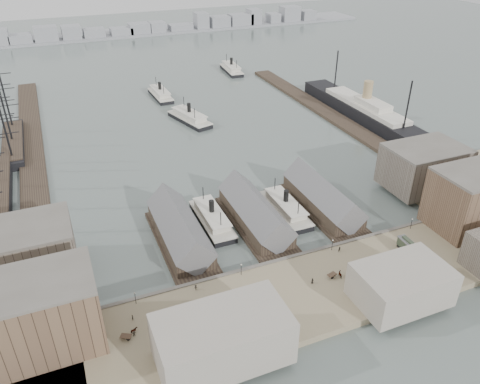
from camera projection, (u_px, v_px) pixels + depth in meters
name	position (u px, v px, depth m)	size (l,w,h in m)	color
ground	(277.00, 254.00, 144.50)	(900.00, 900.00, 0.00)	#515D59
quay	(310.00, 293.00, 128.05)	(180.00, 30.00, 2.00)	#837558
seawall	(285.00, 261.00, 139.77)	(180.00, 1.20, 2.30)	#59544C
west_wharf	(32.00, 157.00, 201.29)	(10.00, 220.00, 1.60)	#2D231C
east_wharf	(335.00, 118.00, 241.68)	(10.00, 180.00, 1.60)	#2D231C
ferry_shed_west	(180.00, 231.00, 147.00)	(14.00, 42.00, 12.60)	#2D231C
ferry_shed_center	(255.00, 214.00, 155.61)	(14.00, 42.00, 12.60)	#2D231C
ferry_shed_east	(323.00, 198.00, 164.23)	(14.00, 42.00, 12.60)	#2D231C
warehouse_west_front	(27.00, 319.00, 106.19)	(32.00, 18.00, 18.00)	brown
warehouse_west_back	(26.00, 251.00, 131.12)	(26.00, 20.00, 14.00)	#60564C
warehouse_east_front	(478.00, 198.00, 150.99)	(30.00, 18.00, 19.00)	brown
warehouse_east_back	(424.00, 167.00, 174.19)	(28.00, 20.00, 15.00)	#60564C
street_bldg_center	(402.00, 284.00, 122.08)	(24.00, 16.00, 10.00)	gray
street_bldg_west	(223.00, 339.00, 105.01)	(30.00, 16.00, 12.00)	gray
lamp_post_far_w	(135.00, 296.00, 121.63)	(0.44, 0.44, 3.92)	black
lamp_post_near_w	(241.00, 267.00, 131.57)	(0.44, 0.44, 3.92)	black
lamp_post_near_e	(332.00, 243.00, 141.51)	(0.44, 0.44, 3.92)	black
lamp_post_far_e	(412.00, 222.00, 151.45)	(0.44, 0.44, 3.92)	black
far_shore	(104.00, 32.00, 408.23)	(500.00, 40.00, 15.72)	gray
ferry_docked_west	(212.00, 218.00, 157.68)	(8.14, 27.12, 9.69)	black
ferry_docked_east	(285.00, 208.00, 163.46)	(8.13, 27.11, 9.68)	black
ferry_open_near	(190.00, 117.00, 237.43)	(16.45, 30.57, 10.46)	black
ferry_open_mid	(160.00, 94.00, 269.76)	(9.19, 27.65, 9.77)	black
ferry_open_far	(231.00, 69.00, 314.94)	(10.67, 29.11, 10.19)	black
sailing_ship_mid	(13.00, 142.00, 210.63)	(8.94, 51.67, 36.76)	black
ocean_steamer	(365.00, 111.00, 239.68)	(13.68, 99.97, 19.99)	black
tram	(411.00, 249.00, 140.20)	(3.10, 10.43, 3.67)	black
horse_cart_left	(132.00, 332.00, 113.47)	(4.68, 3.51, 1.57)	black
horse_cart_center	(261.00, 299.00, 123.16)	(4.94, 3.31, 1.73)	black
horse_cart_right	(339.00, 274.00, 131.82)	(4.88, 2.78, 1.70)	black
pedestrian_0	(133.00, 317.00, 117.68)	(0.57, 0.42, 1.56)	black
pedestrian_1	(134.00, 333.00, 113.10)	(0.80, 0.62, 1.64)	black
pedestrian_2	(196.00, 288.00, 127.15)	(1.05, 0.61, 1.63)	black
pedestrian_3	(240.00, 313.00, 118.86)	(0.95, 0.40, 1.63)	black
pedestrian_4	(312.00, 281.00, 129.48)	(0.81, 0.53, 1.66)	black
pedestrian_5	(363.00, 278.00, 130.63)	(0.58, 0.42, 1.59)	black
pedestrian_6	(340.00, 249.00, 141.95)	(0.81, 0.63, 1.67)	black
pedestrian_7	(406.00, 265.00, 135.53)	(1.12, 0.64, 1.73)	black
pedestrian_8	(404.00, 251.00, 141.15)	(1.07, 0.44, 1.82)	black
pedestrian_9	(469.00, 247.00, 142.87)	(0.83, 0.54, 1.69)	black
pedestrian_10	(237.00, 294.00, 124.81)	(0.82, 0.53, 1.68)	black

